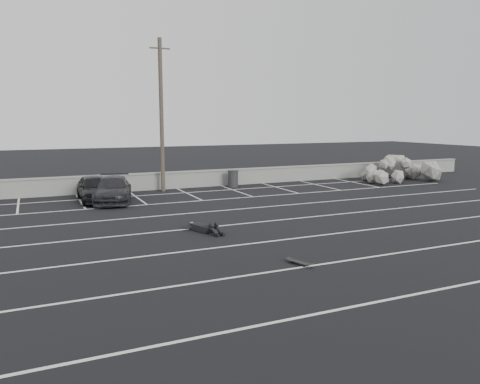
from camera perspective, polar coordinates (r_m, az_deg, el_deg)
name	(u,v)px	position (r m, az deg, el deg)	size (l,w,h in m)	color
ground	(262,242)	(16.61, 2.70, -6.15)	(120.00, 120.00, 0.00)	black
seawall	(160,180)	(29.46, -9.69, 1.39)	(50.00, 0.45, 1.06)	gray
stall_lines	(215,219)	(20.50, -3.09, -3.26)	(36.00, 20.05, 0.01)	silver
car_left	(95,188)	(25.92, -17.26, 0.46)	(1.66, 4.11, 1.40)	black
car_right	(113,189)	(25.48, -15.25, 0.31)	(1.84, 4.52, 1.31)	black
utility_pole	(161,115)	(28.44, -9.56, 9.22)	(1.20, 0.24, 8.99)	#4C4238
trash_bin	(233,179)	(29.99, -0.84, 1.65)	(0.72, 0.72, 1.08)	#29292B
riprap_pile	(400,171)	(35.49, 18.91, 2.42)	(5.81, 4.59, 1.62)	#A8A49D
person	(200,224)	(18.33, -4.92, -3.94)	(1.69, 2.69, 0.50)	black
skateboard	(299,262)	(14.20, 7.23, -8.51)	(0.44, 0.79, 0.09)	black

